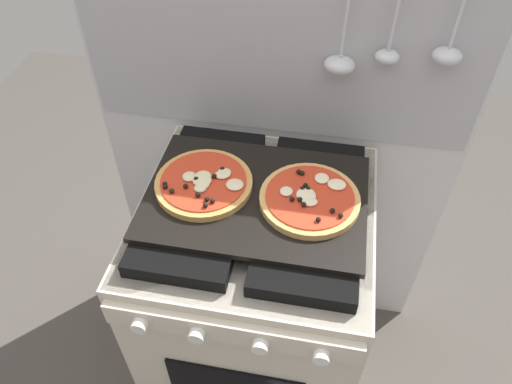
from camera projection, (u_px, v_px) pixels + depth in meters
name	position (u px, v px, depth m)	size (l,w,h in m)	color
ground_plane	(256.00, 363.00, 1.83)	(4.00, 4.00, 0.00)	#4C4742
kitchen_backsplash	(276.00, 148.00, 1.50)	(1.10, 0.09, 1.55)	silver
stove	(256.00, 299.00, 1.51)	(0.60, 0.64, 0.90)	beige
baking_tray	(256.00, 197.00, 1.19)	(0.54, 0.38, 0.02)	black
pizza_left	(204.00, 183.00, 1.19)	(0.24, 0.24, 0.03)	tan
pizza_right	(310.00, 198.00, 1.16)	(0.24, 0.24, 0.03)	tan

